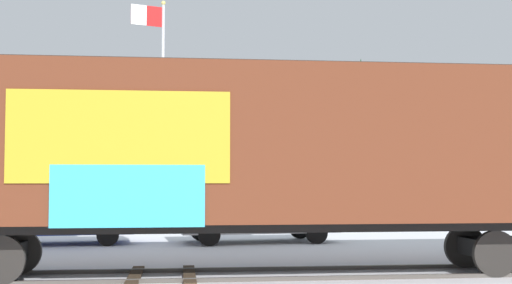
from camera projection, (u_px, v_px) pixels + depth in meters
name	position (u px, v px, depth m)	size (l,w,h in m)	color
ground_plane	(250.00, 276.00, 13.44)	(260.00, 260.00, 0.00)	silver
track	(329.00, 273.00, 13.62)	(60.01, 4.28, 0.08)	#4C4742
freight_car	(253.00, 149.00, 13.58)	(17.80, 3.75, 4.33)	#5B2B19
flagpole	(157.00, 84.00, 26.77)	(1.33, 0.59, 9.08)	silver
hillside	(218.00, 148.00, 91.35)	(147.73, 30.38, 16.86)	slate
parked_car_blue	(51.00, 215.00, 19.95)	(4.94, 2.52, 1.71)	navy
parked_car_silver	(254.00, 214.00, 20.61)	(5.00, 2.58, 1.75)	#B7BABF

